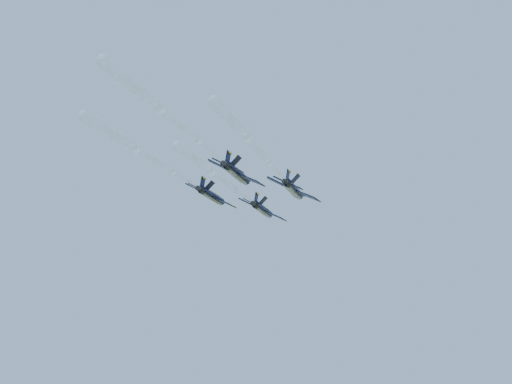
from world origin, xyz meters
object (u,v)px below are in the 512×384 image
at_px(jet_lead, 263,210).
at_px(jet_right, 294,190).
at_px(jet_slot, 237,174).
at_px(jet_left, 212,196).

distance_m(jet_lead, jet_right, 14.16).
relative_size(jet_right, jet_slot, 1.00).
xyz_separation_m(jet_left, jet_slot, (10.71, -8.42, 0.00)).
relative_size(jet_lead, jet_left, 1.00).
relative_size(jet_left, jet_right, 1.00).
relative_size(jet_lead, jet_right, 1.00).
bearing_deg(jet_right, jet_lead, 128.55).
bearing_deg(jet_left, jet_lead, 53.84).
xyz_separation_m(jet_lead, jet_right, (11.28, -8.56, 0.00)).
xyz_separation_m(jet_left, jet_right, (16.50, 4.41, 0.00)).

